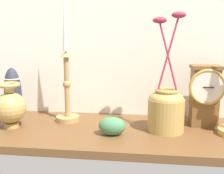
# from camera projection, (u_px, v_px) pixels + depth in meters

# --- Properties ---
(ground_plane) EXTENTS (1.00, 0.36, 0.02)m
(ground_plane) POSITION_uv_depth(u_px,v_px,m) (112.00, 132.00, 0.87)
(ground_plane) COLOR brown
(back_wall) EXTENTS (1.20, 0.02, 0.65)m
(back_wall) POSITION_uv_depth(u_px,v_px,m) (118.00, 29.00, 0.99)
(back_wall) COLOR white
(back_wall) RESTS_ON ground_plane
(mantel_clock) EXTENTS (0.12, 0.09, 0.21)m
(mantel_clock) POSITION_uv_depth(u_px,v_px,m) (205.00, 94.00, 0.89)
(mantel_clock) COLOR brown
(mantel_clock) RESTS_ON ground_plane
(candlestick_tall_left) EXTENTS (0.08, 0.08, 0.44)m
(candlestick_tall_left) POSITION_uv_depth(u_px,v_px,m) (67.00, 82.00, 0.93)
(candlestick_tall_left) COLOR #AC8552
(candlestick_tall_left) RESTS_ON ground_plane
(brass_vase_bulbous) EXTENTS (0.10, 0.10, 0.15)m
(brass_vase_bulbous) POSITION_uv_depth(u_px,v_px,m) (10.00, 107.00, 0.88)
(brass_vase_bulbous) COLOR tan
(brass_vase_bulbous) RESTS_ON ground_plane
(brass_vase_jar) EXTENTS (0.12, 0.12, 0.37)m
(brass_vase_jar) POSITION_uv_depth(u_px,v_px,m) (166.00, 107.00, 0.84)
(brass_vase_jar) COLOR tan
(brass_vase_jar) RESTS_ON ground_plane
(tall_ceramic_vase) EXTENTS (0.06, 0.06, 0.19)m
(tall_ceramic_vase) POSITION_uv_depth(u_px,v_px,m) (13.00, 92.00, 0.98)
(tall_ceramic_vase) COLOR #2E3041
(tall_ceramic_vase) RESTS_ON ground_plane
(ivy_sprig) EXTENTS (0.08, 0.06, 0.06)m
(ivy_sprig) POSITION_uv_depth(u_px,v_px,m) (112.00, 126.00, 0.81)
(ivy_sprig) COLOR #437C4F
(ivy_sprig) RESTS_ON ground_plane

